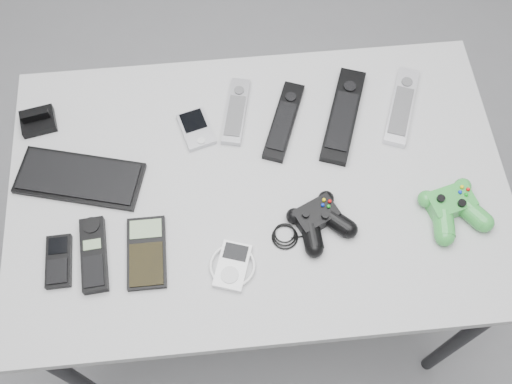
{
  "coord_description": "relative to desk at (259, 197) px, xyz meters",
  "views": [
    {
      "loc": [
        -0.04,
        -0.54,
        1.91
      ],
      "look_at": [
        0.02,
        0.03,
        0.76
      ],
      "focal_mm": 42.0,
      "sensor_mm": 36.0,
      "label": 1
    }
  ],
  "objects": [
    {
      "name": "cordless_handset",
      "position": [
        -0.36,
        -0.14,
        0.08
      ],
      "size": [
        0.06,
        0.16,
        0.03
      ],
      "primitive_type": "cube",
      "rotation": [
        0.0,
        0.0,
        0.07
      ],
      "color": "black",
      "rests_on": "desk"
    },
    {
      "name": "remote_black_a",
      "position": [
        0.07,
        0.15,
        0.07
      ],
      "size": [
        0.12,
        0.21,
        0.02
      ],
      "primitive_type": "cube",
      "rotation": [
        0.0,
        0.0,
        -0.37
      ],
      "color": "black",
      "rests_on": "desk"
    },
    {
      "name": "remote_silver_b",
      "position": [
        0.35,
        0.17,
        0.07
      ],
      "size": [
        0.12,
        0.22,
        0.02
      ],
      "primitive_type": "cube",
      "rotation": [
        0.0,
        0.0,
        -0.37
      ],
      "color": "silver",
      "rests_on": "desk"
    },
    {
      "name": "dock_bracket",
      "position": [
        -0.49,
        0.21,
        0.08
      ],
      "size": [
        0.09,
        0.08,
        0.04
      ],
      "primitive_type": "cube",
      "rotation": [
        0.0,
        0.0,
        0.2
      ],
      "color": "black",
      "rests_on": "desk"
    },
    {
      "name": "calculator",
      "position": [
        -0.25,
        -0.14,
        0.07
      ],
      "size": [
        0.08,
        0.16,
        0.02
      ],
      "primitive_type": "cube",
      "rotation": [
        0.0,
        0.0,
        -0.0
      ],
      "color": "black",
      "rests_on": "desk"
    },
    {
      "name": "mp3_player",
      "position": [
        -0.07,
        -0.19,
        0.07
      ],
      "size": [
        0.12,
        0.13,
        0.02
      ],
      "primitive_type": "cube",
      "rotation": [
        0.0,
        0.0,
        -0.32
      ],
      "color": "white",
      "rests_on": "desk"
    },
    {
      "name": "pda_keyboard",
      "position": [
        -0.39,
        0.05,
        0.07
      ],
      "size": [
        0.29,
        0.18,
        0.02
      ],
      "primitive_type": "cube",
      "rotation": [
        0.0,
        0.0,
        -0.26
      ],
      "color": "black",
      "rests_on": "desk"
    },
    {
      "name": "controller_black",
      "position": [
        0.12,
        -0.11,
        0.08
      ],
      "size": [
        0.25,
        0.21,
        0.04
      ],
      "primitive_type": null,
      "rotation": [
        0.0,
        0.0,
        0.43
      ],
      "color": "black",
      "rests_on": "desk"
    },
    {
      "name": "remote_silver_a",
      "position": [
        -0.03,
        0.19,
        0.07
      ],
      "size": [
        0.08,
        0.18,
        0.02
      ],
      "primitive_type": "cube",
      "rotation": [
        0.0,
        0.0,
        -0.22
      ],
      "color": "#A4A4AB",
      "rests_on": "desk"
    },
    {
      "name": "floor",
      "position": [
        -0.02,
        -0.06,
        -0.67
      ],
      "size": [
        3.5,
        3.5,
        0.0
      ],
      "primitive_type": "plane",
      "color": "gray",
      "rests_on": "ground"
    },
    {
      "name": "desk",
      "position": [
        0.0,
        0.0,
        0.0
      ],
      "size": [
        1.1,
        0.71,
        0.74
      ],
      "color": "#9F9FA1",
      "rests_on": "floor"
    },
    {
      "name": "pda",
      "position": [
        -0.13,
        0.15,
        0.07
      ],
      "size": [
        0.09,
        0.11,
        0.02
      ],
      "primitive_type": "cube",
      "rotation": [
        0.0,
        0.0,
        0.27
      ],
      "color": "#A4A4AB",
      "rests_on": "desk"
    },
    {
      "name": "remote_black_b",
      "position": [
        0.21,
        0.15,
        0.08
      ],
      "size": [
        0.14,
        0.26,
        0.02
      ],
      "primitive_type": "cube",
      "rotation": [
        0.0,
        0.0,
        -0.35
      ],
      "color": "black",
      "rests_on": "desk"
    },
    {
      "name": "mobile_phone",
      "position": [
        -0.43,
        -0.14,
        0.07
      ],
      "size": [
        0.05,
        0.11,
        0.02
      ],
      "primitive_type": "cube",
      "rotation": [
        0.0,
        0.0,
        0.03
      ],
      "color": "black",
      "rests_on": "desk"
    },
    {
      "name": "controller_green",
      "position": [
        0.41,
        -0.11,
        0.09
      ],
      "size": [
        0.16,
        0.17,
        0.05
      ],
      "primitive_type": null,
      "rotation": [
        0.0,
        0.0,
        0.25
      ],
      "color": "#217C37",
      "rests_on": "desk"
    }
  ]
}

